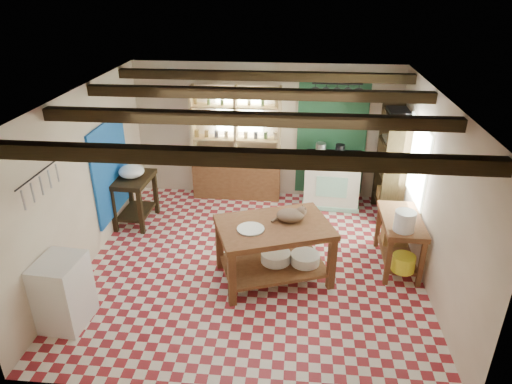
# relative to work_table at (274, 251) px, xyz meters

# --- Properties ---
(floor) EXTENTS (5.00, 5.00, 0.02)m
(floor) POSITION_rel_work_table_xyz_m (-0.33, 0.34, -0.45)
(floor) COLOR maroon
(floor) RESTS_ON ground
(ceiling) EXTENTS (5.00, 5.00, 0.02)m
(ceiling) POSITION_rel_work_table_xyz_m (-0.33, 0.34, 2.16)
(ceiling) COLOR #504F55
(ceiling) RESTS_ON wall_back
(wall_back) EXTENTS (5.00, 0.04, 2.60)m
(wall_back) POSITION_rel_work_table_xyz_m (-0.33, 2.84, 0.86)
(wall_back) COLOR beige
(wall_back) RESTS_ON floor
(wall_front) EXTENTS (5.00, 0.04, 2.60)m
(wall_front) POSITION_rel_work_table_xyz_m (-0.33, -2.16, 0.86)
(wall_front) COLOR beige
(wall_front) RESTS_ON floor
(wall_left) EXTENTS (0.04, 5.00, 2.60)m
(wall_left) POSITION_rel_work_table_xyz_m (-2.83, 0.34, 0.86)
(wall_left) COLOR beige
(wall_left) RESTS_ON floor
(wall_right) EXTENTS (0.04, 5.00, 2.60)m
(wall_right) POSITION_rel_work_table_xyz_m (2.17, 0.34, 0.86)
(wall_right) COLOR beige
(wall_right) RESTS_ON floor
(ceiling_beams) EXTENTS (5.00, 3.80, 0.15)m
(ceiling_beams) POSITION_rel_work_table_xyz_m (-0.33, 0.34, 2.04)
(ceiling_beams) COLOR black
(ceiling_beams) RESTS_ON ceiling
(blue_wall_patch) EXTENTS (0.04, 1.40, 1.60)m
(blue_wall_patch) POSITION_rel_work_table_xyz_m (-2.80, 1.24, 0.66)
(blue_wall_patch) COLOR #1757AF
(blue_wall_patch) RESTS_ON wall_left
(green_wall_patch) EXTENTS (1.30, 0.04, 2.30)m
(green_wall_patch) POSITION_rel_work_table_xyz_m (0.92, 2.81, 0.81)
(green_wall_patch) COLOR #1C462B
(green_wall_patch) RESTS_ON wall_back
(window_back) EXTENTS (0.90, 0.02, 0.80)m
(window_back) POSITION_rel_work_table_xyz_m (-0.83, 2.82, 1.26)
(window_back) COLOR silver
(window_back) RESTS_ON wall_back
(window_right) EXTENTS (0.02, 1.30, 1.20)m
(window_right) POSITION_rel_work_table_xyz_m (2.15, 1.34, 0.96)
(window_right) COLOR silver
(window_right) RESTS_ON wall_right
(utensil_rail) EXTENTS (0.06, 0.90, 0.28)m
(utensil_rail) POSITION_rel_work_table_xyz_m (-2.77, -0.86, 1.34)
(utensil_rail) COLOR black
(utensil_rail) RESTS_ON wall_left
(pot_rack) EXTENTS (0.86, 0.12, 0.36)m
(pot_rack) POSITION_rel_work_table_xyz_m (0.92, 2.39, 1.74)
(pot_rack) COLOR black
(pot_rack) RESTS_ON ceiling
(shelving_unit) EXTENTS (1.70, 0.34, 2.20)m
(shelving_unit) POSITION_rel_work_table_xyz_m (-0.88, 2.65, 0.66)
(shelving_unit) COLOR tan
(shelving_unit) RESTS_ON floor
(tall_rack) EXTENTS (0.40, 0.86, 2.00)m
(tall_rack) POSITION_rel_work_table_xyz_m (1.95, 2.14, 0.56)
(tall_rack) COLOR black
(tall_rack) RESTS_ON floor
(work_table) EXTENTS (1.81, 1.51, 0.88)m
(work_table) POSITION_rel_work_table_xyz_m (0.00, 0.00, 0.00)
(work_table) COLOR brown
(work_table) RESTS_ON floor
(stove) EXTENTS (1.08, 0.77, 1.00)m
(stove) POSITION_rel_work_table_xyz_m (0.97, 2.49, 0.06)
(stove) COLOR white
(stove) RESTS_ON floor
(prep_table) EXTENTS (0.63, 0.89, 0.88)m
(prep_table) POSITION_rel_work_table_xyz_m (-2.53, 1.43, -0.00)
(prep_table) COLOR black
(prep_table) RESTS_ON floor
(white_cabinet) EXTENTS (0.56, 0.65, 0.92)m
(white_cabinet) POSITION_rel_work_table_xyz_m (-2.55, -1.20, 0.02)
(white_cabinet) COLOR white
(white_cabinet) RESTS_ON floor
(right_counter) EXTENTS (0.58, 1.14, 0.81)m
(right_counter) POSITION_rel_work_table_xyz_m (1.85, 0.49, -0.04)
(right_counter) COLOR brown
(right_counter) RESTS_ON floor
(cat) EXTENTS (0.49, 0.45, 0.18)m
(cat) POSITION_rel_work_table_xyz_m (0.22, 0.13, 0.53)
(cat) COLOR #86674E
(cat) RESTS_ON work_table
(steel_tray) EXTENTS (0.49, 0.49, 0.02)m
(steel_tray) POSITION_rel_work_table_xyz_m (-0.31, -0.17, 0.45)
(steel_tray) COLOR #A4A5AC
(steel_tray) RESTS_ON work_table
(basin_large) EXTENTS (0.56, 0.56, 0.15)m
(basin_large) POSITION_rel_work_table_xyz_m (0.03, 0.06, -0.13)
(basin_large) COLOR white
(basin_large) RESTS_ON work_table
(basin_small) EXTENTS (0.54, 0.54, 0.15)m
(basin_small) POSITION_rel_work_table_xyz_m (0.46, 0.06, -0.13)
(basin_small) COLOR white
(basin_small) RESTS_ON work_table
(kettle_left) EXTENTS (0.20, 0.20, 0.22)m
(kettle_left) POSITION_rel_work_table_xyz_m (0.72, 2.51, 0.67)
(kettle_left) COLOR #A4A5AC
(kettle_left) RESTS_ON stove
(kettle_right) EXTENTS (0.18, 0.18, 0.21)m
(kettle_right) POSITION_rel_work_table_xyz_m (1.07, 2.48, 0.67)
(kettle_right) COLOR black
(kettle_right) RESTS_ON stove
(enamel_bowl) EXTENTS (0.45, 0.45, 0.22)m
(enamel_bowl) POSITION_rel_work_table_xyz_m (-2.53, 1.43, 0.54)
(enamel_bowl) COLOR white
(enamel_bowl) RESTS_ON prep_table
(white_bucket) EXTENTS (0.29, 0.29, 0.29)m
(white_bucket) POSITION_rel_work_table_xyz_m (1.80, 0.14, 0.51)
(white_bucket) COLOR white
(white_bucket) RESTS_ON right_counter
(wicker_basket) EXTENTS (0.38, 0.30, 0.26)m
(wicker_basket) POSITION_rel_work_table_xyz_m (1.85, 0.79, -0.09)
(wicker_basket) COLOR olive
(wicker_basket) RESTS_ON right_counter
(yellow_tub) EXTENTS (0.33, 0.33, 0.24)m
(yellow_tub) POSITION_rel_work_table_xyz_m (1.84, 0.04, -0.11)
(yellow_tub) COLOR yellow
(yellow_tub) RESTS_ON right_counter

